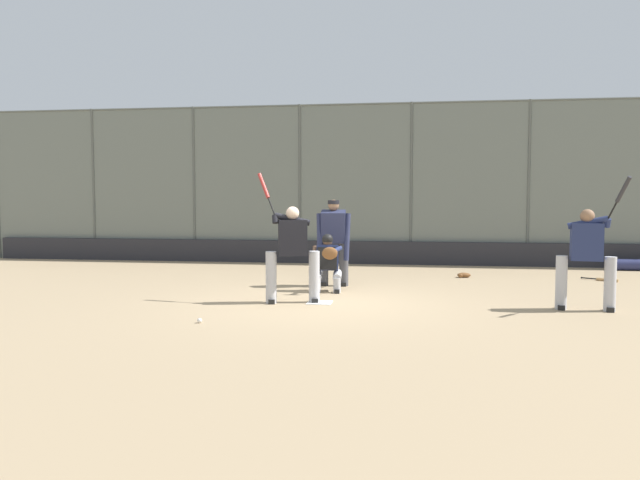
{
  "coord_description": "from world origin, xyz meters",
  "views": [
    {
      "loc": [
        -1.62,
        10.83,
        1.88
      ],
      "look_at": [
        0.14,
        -1.0,
        1.05
      ],
      "focal_mm": 35.0,
      "sensor_mm": 36.0,
      "label": 1
    }
  ],
  "objects": [
    {
      "name": "batter_on_deck",
      "position": [
        -4.47,
        0.07,
        0.92
      ],
      "size": [
        1.0,
        0.69,
        2.21
      ],
      "rotation": [
        0.0,
        0.0,
        3.03
      ],
      "color": "#B7B7BC",
      "rests_on": "ground_plane"
    },
    {
      "name": "baseball_loose",
      "position": [
        1.51,
        2.01,
        0.04
      ],
      "size": [
        0.07,
        0.07,
        0.07
      ],
      "primitive_type": "sphere",
      "color": "white",
      "rests_on": "ground_plane"
    },
    {
      "name": "padding_wall",
      "position": [
        0.0,
        -6.59,
        0.32
      ],
      "size": [
        21.54,
        0.18,
        0.64
      ],
      "primitive_type": "cube",
      "color": "#28282D",
      "rests_on": "ground_plane"
    },
    {
      "name": "umpire_home",
      "position": [
        0.02,
        -2.13,
        0.98
      ],
      "size": [
        0.74,
        0.46,
        1.82
      ],
      "rotation": [
        0.0,
        0.0,
        0.04
      ],
      "color": "#4C4C51",
      "rests_on": "ground_plane"
    },
    {
      "name": "home_plate_marker",
      "position": [
        0.0,
        0.0,
        0.01
      ],
      "size": [
        0.43,
        0.43,
        0.01
      ],
      "primitive_type": "cube",
      "color": "white",
      "rests_on": "ground_plane"
    },
    {
      "name": "batter_at_plate",
      "position": [
        0.48,
        0.05,
        0.93
      ],
      "size": [
        1.17,
        0.57,
        2.31
      ],
      "rotation": [
        0.0,
        0.0,
        0.27
      ],
      "color": "#B7B7BC",
      "rests_on": "ground_plane"
    },
    {
      "name": "backstop_fence",
      "position": [
        -0.0,
        -6.69,
        2.34
      ],
      "size": [
        22.06,
        0.08,
        4.49
      ],
      "color": "#515651",
      "rests_on": "ground_plane"
    },
    {
      "name": "ground_plane",
      "position": [
        0.0,
        0.0,
        0.0
      ],
      "size": [
        160.0,
        160.0,
        0.0
      ],
      "primitive_type": "plane",
      "color": "tan"
    },
    {
      "name": "fielding_glove_on_dirt",
      "position": [
        -2.81,
        -3.96,
        0.06
      ],
      "size": [
        0.31,
        0.24,
        0.11
      ],
      "color": "brown",
      "rests_on": "ground_plane"
    },
    {
      "name": "catcher_behind_plate",
      "position": [
        0.04,
        -1.33,
        0.59
      ],
      "size": [
        0.62,
        0.73,
        1.15
      ],
      "rotation": [
        0.0,
        0.0,
        0.09
      ],
      "color": "#B7B7BC",
      "rests_on": "ground_plane"
    },
    {
      "name": "equipment_bag_dugout_side",
      "position": [
        -7.3,
        -6.01,
        0.15
      ],
      "size": [
        1.38,
        0.3,
        0.3
      ],
      "color": "navy",
      "rests_on": "ground_plane"
    },
    {
      "name": "spare_bat_near_backstop",
      "position": [
        -5.87,
        -3.77,
        0.03
      ],
      "size": [
        0.69,
        0.5,
        0.07
      ],
      "rotation": [
        0.0,
        0.0,
        2.54
      ],
      "color": "black",
      "rests_on": "ground_plane"
    },
    {
      "name": "bleachers_beyond",
      "position": [
        1.97,
        -9.19,
        0.48
      ],
      "size": [
        15.39,
        2.5,
        1.48
      ],
      "color": "slate",
      "rests_on": "ground_plane"
    }
  ]
}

